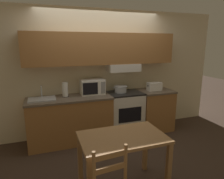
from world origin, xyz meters
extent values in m
plane|color=#3D2D23|center=(0.00, 0.00, 0.00)|extent=(16.00, 16.00, 0.00)
cube|color=beige|center=(0.00, 0.03, 1.27)|extent=(5.37, 0.05, 2.55)
cube|color=#A36B38|center=(0.00, -0.16, 1.77)|extent=(2.97, 0.32, 0.60)
cube|color=white|center=(0.43, -0.16, 1.39)|extent=(0.66, 0.34, 0.16)
cube|color=#A36B38|center=(-0.71, -0.30, 0.43)|extent=(1.55, 0.59, 0.85)
cube|color=brown|center=(-0.71, -0.30, 0.87)|extent=(1.57, 0.61, 0.04)
cube|color=#A36B38|center=(1.14, -0.30, 0.43)|extent=(0.69, 0.59, 0.85)
cube|color=brown|center=(1.14, -0.30, 0.87)|extent=(0.71, 0.61, 0.04)
cube|color=white|center=(0.43, -0.27, 0.43)|extent=(0.70, 0.55, 0.86)
cube|color=black|center=(0.43, -0.27, 0.87)|extent=(0.70, 0.55, 0.03)
cube|color=black|center=(0.43, -0.55, 0.49)|extent=(0.49, 0.01, 0.30)
cylinder|color=black|center=(0.27, -0.38, 0.88)|extent=(0.10, 0.10, 0.01)
cylinder|color=black|center=(0.59, -0.38, 0.88)|extent=(0.10, 0.10, 0.01)
cylinder|color=black|center=(0.27, -0.16, 0.88)|extent=(0.10, 0.10, 0.01)
cylinder|color=black|center=(0.59, -0.16, 0.88)|extent=(0.10, 0.10, 0.01)
cylinder|color=#B7BABF|center=(0.35, -0.23, 0.95)|extent=(0.25, 0.25, 0.13)
torus|color=#B7BABF|center=(0.35, -0.23, 1.02)|extent=(0.26, 0.26, 0.01)
cylinder|color=#B7BABF|center=(0.20, -0.23, 0.99)|extent=(0.05, 0.01, 0.01)
cylinder|color=#B7BABF|center=(0.49, -0.23, 0.99)|extent=(0.05, 0.01, 0.01)
cube|color=white|center=(-0.24, -0.19, 1.03)|extent=(0.47, 0.29, 0.30)
cube|color=black|center=(-0.31, -0.33, 1.03)|extent=(0.29, 0.01, 0.23)
cube|color=gray|center=(-0.06, -0.33, 1.03)|extent=(0.08, 0.01, 0.23)
cube|color=white|center=(1.10, -0.31, 0.97)|extent=(0.30, 0.16, 0.17)
cube|color=black|center=(0.94, -0.31, 1.00)|extent=(0.01, 0.02, 0.02)
cube|color=black|center=(0.99, -0.31, 1.06)|extent=(0.04, 0.11, 0.01)
cube|color=black|center=(1.06, -0.31, 1.06)|extent=(0.04, 0.11, 0.01)
cube|color=black|center=(1.13, -0.31, 1.06)|extent=(0.04, 0.11, 0.01)
cube|color=black|center=(1.20, -0.31, 1.06)|extent=(0.04, 0.11, 0.01)
cube|color=#B7BABF|center=(-1.19, -0.30, 0.90)|extent=(0.48, 0.33, 0.02)
cube|color=#4C4F54|center=(-1.19, -0.31, 0.90)|extent=(0.40, 0.25, 0.01)
cylinder|color=#B7BABF|center=(-1.19, -0.17, 1.02)|extent=(0.02, 0.02, 0.21)
cylinder|color=#B7BABF|center=(-1.19, -0.23, 1.12)|extent=(0.02, 0.12, 0.02)
cylinder|color=black|center=(-0.77, -0.21, 0.89)|extent=(0.12, 0.12, 0.01)
cylinder|color=white|center=(-0.77, -0.21, 1.03)|extent=(0.11, 0.11, 0.27)
cube|color=#9E7042|center=(-0.27, -1.87, 0.74)|extent=(1.05, 0.66, 0.04)
cube|color=#9E7042|center=(0.22, -2.16, 0.36)|extent=(0.06, 0.06, 0.72)
cube|color=#9E7042|center=(-0.76, -1.58, 0.36)|extent=(0.06, 0.06, 0.72)
cube|color=#9E7042|center=(0.22, -1.58, 0.36)|extent=(0.06, 0.06, 0.72)
cylinder|color=#9E7042|center=(-0.75, -2.30, 0.67)|extent=(0.04, 0.04, 0.41)
cylinder|color=#9E7042|center=(-0.41, -2.27, 0.67)|extent=(0.04, 0.04, 0.41)
cube|color=#9E7042|center=(-0.58, -2.29, 0.79)|extent=(0.34, 0.05, 0.06)
cube|color=#9E7042|center=(-0.58, -2.29, 0.65)|extent=(0.34, 0.05, 0.06)
camera|label=1|loc=(-1.15, -3.96, 1.87)|focal=32.00mm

